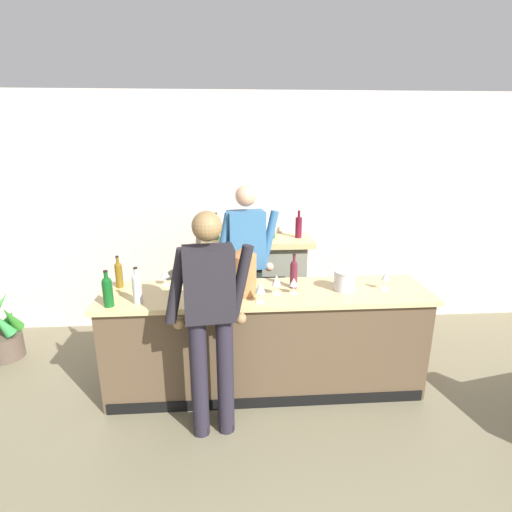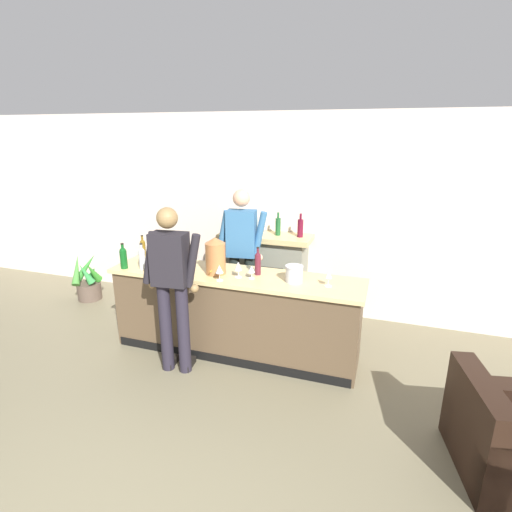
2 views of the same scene
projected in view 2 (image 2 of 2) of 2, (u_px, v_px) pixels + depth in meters
wall_back_panel at (276, 214)px, 5.61m from camera, size 12.00×0.07×2.75m
bar_counter at (235, 313)px, 4.59m from camera, size 2.88×0.67×0.97m
fireplace_stone at (266, 272)px, 5.62m from camera, size 1.26×0.52×1.47m
armchair_black at (509, 442)px, 2.99m from camera, size 0.98×0.98×0.77m
potted_plant_corner at (88, 282)px, 6.13m from camera, size 0.46×0.55×0.70m
person_customer at (172, 284)px, 4.08m from camera, size 0.66×0.33×1.79m
person_bartender at (242, 254)px, 5.03m from camera, size 0.65×0.34×1.82m
copper_dispenser at (215, 256)px, 4.40m from camera, size 0.23×0.26×0.42m
ice_bucket_steel at (294, 274)px, 4.19m from camera, size 0.19×0.19×0.18m
wine_bottle_port_short at (142, 258)px, 4.57m from camera, size 0.08×0.08×0.31m
wine_bottle_chardonnay_pale at (123, 257)px, 4.60m from camera, size 0.08×0.08×0.30m
wine_bottle_burgundy_dark at (143, 248)px, 4.98m from camera, size 0.07×0.07×0.29m
wine_bottle_merlot_tall at (258, 262)px, 4.39m from camera, size 0.07×0.07×0.32m
wine_glass_by_dispenser at (238, 266)px, 4.31m from camera, size 0.08×0.08×0.18m
wine_glass_front_right at (172, 252)px, 4.88m from camera, size 0.08×0.08×0.15m
wine_glass_near_bucket at (329, 275)px, 4.06m from camera, size 0.07×0.07×0.17m
wine_glass_front_left at (252, 270)px, 4.28m from camera, size 0.07×0.07×0.14m
wine_glass_back_row at (219, 270)px, 4.22m from camera, size 0.08×0.08×0.17m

